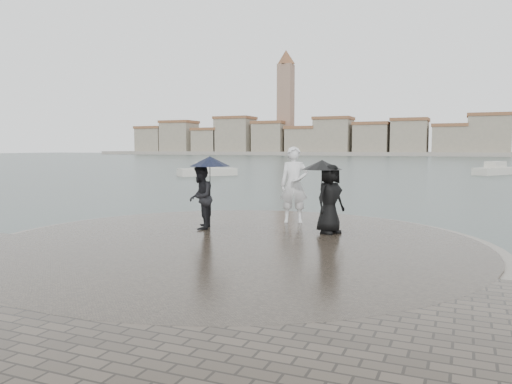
% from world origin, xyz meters
% --- Properties ---
extents(ground, '(400.00, 400.00, 0.00)m').
position_xyz_m(ground, '(0.00, 0.00, 0.00)').
color(ground, '#2B3835').
rests_on(ground, ground).
extents(kerb_ring, '(12.50, 12.50, 0.32)m').
position_xyz_m(kerb_ring, '(0.00, 3.50, 0.16)').
color(kerb_ring, gray).
rests_on(kerb_ring, ground).
extents(quay_tip, '(11.90, 11.90, 0.36)m').
position_xyz_m(quay_tip, '(0.00, 3.50, 0.18)').
color(quay_tip, '#2D261E').
rests_on(quay_tip, ground).
extents(statue, '(0.97, 0.79, 2.31)m').
position_xyz_m(statue, '(0.38, 6.87, 1.52)').
color(statue, silver).
rests_on(statue, quay_tip).
extents(visitor_left, '(1.29, 1.20, 2.04)m').
position_xyz_m(visitor_left, '(-1.56, 4.70, 1.52)').
color(visitor_left, black).
rests_on(visitor_left, quay_tip).
extents(visitor_right, '(1.26, 1.18, 1.95)m').
position_xyz_m(visitor_right, '(1.81, 5.41, 1.50)').
color(visitor_right, black).
rests_on(visitor_right, quay_tip).
extents(far_skyline, '(260.00, 20.00, 37.00)m').
position_xyz_m(far_skyline, '(-6.29, 160.71, 5.61)').
color(far_skyline, gray).
rests_on(far_skyline, ground).
extents(boats, '(44.78, 18.01, 1.50)m').
position_xyz_m(boats, '(4.31, 39.91, 0.38)').
color(boats, beige).
rests_on(boats, ground).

